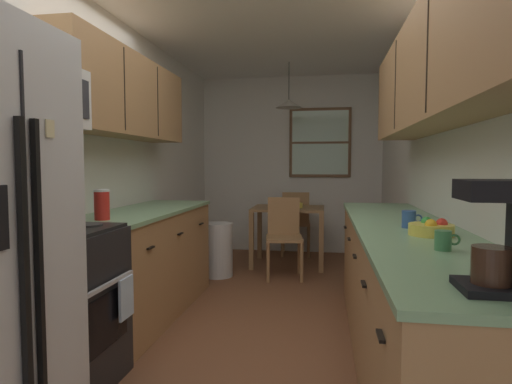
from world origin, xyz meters
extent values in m
plane|color=brown|center=(0.00, 1.00, 0.00)|extent=(12.00, 12.00, 0.00)
cube|color=white|center=(-1.35, 1.00, 1.27)|extent=(0.10, 9.00, 2.55)
cube|color=white|center=(1.35, 1.00, 1.27)|extent=(0.10, 9.00, 2.55)
cube|color=white|center=(0.00, 3.65, 1.27)|extent=(4.40, 0.10, 2.55)
cube|color=white|center=(0.00, 1.00, 2.59)|extent=(4.40, 9.00, 0.08)
cube|color=black|center=(-0.57, -1.21, 0.86)|extent=(0.01, 0.01, 1.64)
cube|color=black|center=(-0.56, -1.25, 0.86)|extent=(0.02, 0.02, 1.17)
cube|color=black|center=(-0.56, -1.17, 0.86)|extent=(0.02, 0.02, 1.17)
cube|color=beige|center=(-0.57, -1.06, 1.42)|extent=(0.01, 0.05, 0.07)
cube|color=black|center=(-0.99, -0.48, 0.45)|extent=(0.62, 0.64, 0.90)
cube|color=black|center=(-0.67, -0.48, 0.42)|extent=(0.01, 0.45, 0.30)
cube|color=silver|center=(-0.65, -0.48, 0.63)|extent=(0.02, 0.51, 0.02)
cube|color=black|center=(-0.99, -0.48, 0.91)|extent=(0.59, 0.61, 0.02)
cube|color=black|center=(-1.27, -0.48, 1.00)|extent=(0.06, 0.64, 0.20)
cylinder|color=#2D2D2D|center=(-1.13, -0.62, 0.93)|extent=(0.15, 0.15, 0.01)
cylinder|color=#2D2D2D|center=(-1.13, -0.33, 0.93)|extent=(0.15, 0.15, 0.01)
cylinder|color=#2D2D2D|center=(-0.85, -0.62, 0.93)|extent=(0.15, 0.15, 0.01)
cylinder|color=#2D2D2D|center=(-0.85, -0.33, 0.93)|extent=(0.15, 0.15, 0.01)
cube|color=white|center=(-1.11, -0.48, 1.66)|extent=(0.38, 0.63, 0.35)
cube|color=black|center=(-0.92, -0.54, 1.66)|extent=(0.01, 0.38, 0.23)
cube|color=#2D2D33|center=(-0.92, -0.26, 1.66)|extent=(0.01, 0.13, 0.23)
cube|color=#A87A4C|center=(-1.00, 0.77, 0.43)|extent=(0.60, 1.82, 0.87)
cube|color=#7AA87A|center=(-1.00, 0.77, 0.89)|extent=(0.63, 1.84, 0.03)
cube|color=black|center=(-0.69, 0.16, 0.70)|extent=(0.02, 0.10, 0.01)
cube|color=black|center=(-0.69, 0.77, 0.70)|extent=(0.02, 0.10, 0.01)
cube|color=black|center=(-0.69, 1.37, 0.70)|extent=(0.02, 0.10, 0.01)
cube|color=#A87A4C|center=(-1.14, 0.72, 1.84)|extent=(0.32, 1.92, 0.66)
cube|color=#2D2319|center=(-0.98, 0.40, 1.84)|extent=(0.01, 0.01, 0.61)
cube|color=#2D2319|center=(-0.98, 1.03, 1.84)|extent=(0.01, 0.01, 0.61)
cube|color=#A87A4C|center=(1.00, 0.11, 0.43)|extent=(0.60, 3.14, 0.87)
cube|color=#7AA87A|center=(1.00, 0.11, 0.89)|extent=(0.63, 3.16, 0.03)
cube|color=black|center=(0.69, -1.15, 0.70)|extent=(0.02, 0.10, 0.01)
cube|color=black|center=(0.69, -0.52, 0.70)|extent=(0.02, 0.10, 0.01)
cube|color=black|center=(0.69, 0.11, 0.70)|extent=(0.02, 0.10, 0.01)
cube|color=black|center=(0.69, 0.74, 0.70)|extent=(0.02, 0.10, 0.01)
cube|color=black|center=(0.69, 1.37, 0.70)|extent=(0.02, 0.10, 0.01)
cube|color=#A87A4C|center=(1.14, 0.06, 1.83)|extent=(0.32, 2.84, 0.67)
cube|color=#2D2319|center=(0.98, -0.41, 1.83)|extent=(0.01, 0.01, 0.61)
cube|color=#2D2319|center=(0.98, 0.53, 1.83)|extent=(0.01, 0.01, 0.61)
cube|color=olive|center=(0.05, 2.74, 0.72)|extent=(0.89, 0.71, 0.03)
cube|color=olive|center=(-0.37, 2.41, 0.35)|extent=(0.06, 0.06, 0.71)
cube|color=olive|center=(0.46, 2.41, 0.35)|extent=(0.06, 0.06, 0.71)
cube|color=olive|center=(-0.37, 3.07, 0.35)|extent=(0.06, 0.06, 0.71)
cube|color=olive|center=(0.46, 3.07, 0.35)|extent=(0.06, 0.06, 0.71)
cube|color=#A87A4C|center=(0.05, 2.10, 0.45)|extent=(0.45, 0.45, 0.04)
cube|color=#A87A4C|center=(0.03, 2.28, 0.68)|extent=(0.37, 0.08, 0.45)
cylinder|color=#A87A4C|center=(0.26, 1.95, 0.22)|extent=(0.04, 0.04, 0.43)
cylinder|color=#A87A4C|center=(-0.10, 1.90, 0.22)|extent=(0.04, 0.04, 0.43)
cylinder|color=#A87A4C|center=(0.21, 2.31, 0.22)|extent=(0.04, 0.04, 0.43)
cylinder|color=#A87A4C|center=(-0.15, 2.26, 0.22)|extent=(0.04, 0.04, 0.43)
cube|color=#A87A4C|center=(0.10, 3.37, 0.45)|extent=(0.42, 0.42, 0.04)
cube|color=#A87A4C|center=(0.11, 3.19, 0.68)|extent=(0.37, 0.05, 0.45)
cylinder|color=#A87A4C|center=(-0.09, 3.54, 0.22)|extent=(0.04, 0.04, 0.43)
cylinder|color=#A87A4C|center=(0.27, 3.57, 0.22)|extent=(0.04, 0.04, 0.43)
cylinder|color=#A87A4C|center=(-0.07, 3.18, 0.22)|extent=(0.04, 0.04, 0.43)
cylinder|color=#A87A4C|center=(0.29, 3.20, 0.22)|extent=(0.04, 0.04, 0.43)
cylinder|color=black|center=(0.05, 2.74, 2.32)|extent=(0.01, 0.01, 0.46)
cone|color=#B7B2A8|center=(0.05, 2.74, 2.04)|extent=(0.33, 0.33, 0.10)
sphere|color=white|center=(0.05, 2.74, 2.06)|extent=(0.06, 0.06, 0.06)
cube|color=brown|center=(0.42, 3.58, 1.59)|extent=(0.87, 0.04, 0.99)
cube|color=#B2D1B7|center=(0.42, 3.56, 1.59)|extent=(0.79, 0.01, 0.91)
cube|color=brown|center=(0.42, 3.56, 1.59)|extent=(0.79, 0.02, 0.03)
cylinder|color=silver|center=(-0.70, 2.06, 0.31)|extent=(0.33, 0.33, 0.61)
cylinder|color=red|center=(-1.00, 0.08, 1.00)|extent=(0.10, 0.10, 0.19)
cylinder|color=white|center=(-1.00, 0.08, 1.10)|extent=(0.10, 0.10, 0.02)
cube|color=silver|center=(-0.64, -0.31, 0.50)|extent=(0.02, 0.16, 0.24)
cube|color=black|center=(1.00, -1.26, 0.91)|extent=(0.22, 0.18, 0.02)
cube|color=black|center=(1.00, -1.26, 1.20)|extent=(0.22, 0.18, 0.06)
cylinder|color=#331E14|center=(0.98, -1.26, 0.98)|extent=(0.11, 0.11, 0.11)
cylinder|color=#3F7F4C|center=(1.01, -0.64, 0.94)|extent=(0.07, 0.07, 0.09)
torus|color=#3F7F4C|center=(1.06, -0.64, 0.95)|extent=(0.05, 0.01, 0.05)
cylinder|color=#335999|center=(0.99, 0.03, 0.95)|extent=(0.08, 0.08, 0.10)
torus|color=#335999|center=(1.05, 0.03, 0.96)|extent=(0.05, 0.01, 0.05)
cylinder|color=#E5D14C|center=(1.06, -0.23, 0.93)|extent=(0.23, 0.23, 0.06)
cylinder|color=black|center=(1.06, -0.23, 0.95)|extent=(0.19, 0.19, 0.03)
sphere|color=red|center=(1.11, -0.24, 0.96)|extent=(0.06, 0.06, 0.06)
sphere|color=green|center=(1.05, -0.18, 0.96)|extent=(0.06, 0.06, 0.06)
sphere|color=yellow|center=(1.04, -0.28, 0.96)|extent=(0.06, 0.06, 0.06)
cylinder|color=#E0D14C|center=(0.13, 2.69, 0.77)|extent=(0.19, 0.19, 0.06)
camera|label=1|loc=(0.50, -2.58, 1.27)|focal=29.67mm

